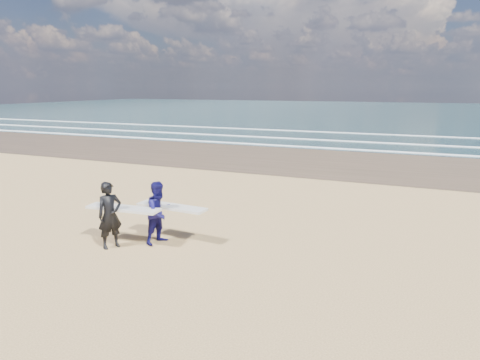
% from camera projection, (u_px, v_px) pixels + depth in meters
% --- Properties ---
extents(surfer_near, '(2.23, 1.11, 1.91)m').
position_uv_depth(surfer_near, '(111.00, 214.00, 12.02)').
color(surfer_near, black).
rests_on(surfer_near, ground).
extents(surfer_far, '(2.23, 1.20, 1.84)m').
position_uv_depth(surfer_far, '(160.00, 212.00, 12.38)').
color(surfer_far, '#100D4C').
rests_on(surfer_far, ground).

